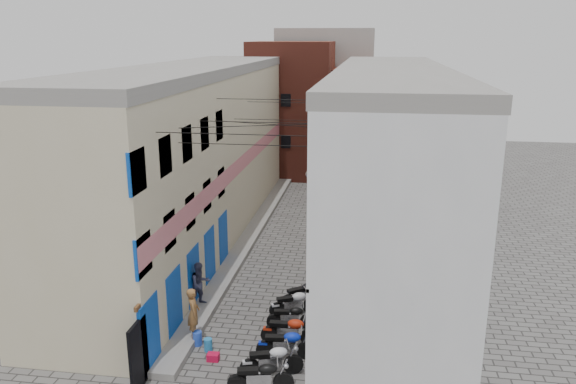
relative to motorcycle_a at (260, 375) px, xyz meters
The scene contains 20 objects.
plinth 13.49m from the motorcycle_a, 103.77° to the left, with size 0.90×26.00×0.25m, color gray.
building_left 14.94m from the motorcycle_a, 115.21° to the left, with size 5.10×27.00×9.00m.
building_right 14.20m from the motorcycle_a, 73.67° to the left, with size 5.94×26.00×9.00m.
building_far_brick_left 28.62m from the motorcycle_a, 96.42° to the left, with size 6.00×6.00×10.00m, color maroon.
building_far_brick_right 30.35m from the motorcycle_a, 86.50° to the left, with size 5.00×6.00×8.00m, color maroon.
building_far_concrete 34.47m from the motorcycle_a, 91.95° to the left, with size 8.00×5.00×11.00m, color gray.
far_shopfront 25.33m from the motorcycle_a, 92.63° to the left, with size 2.00×0.30×2.40m, color black.
overhead_wires 10.20m from the motorcycle_a, 98.53° to the left, with size 5.80×13.02×1.32m.
motorcycle_a is the anchor object (origin of this frame).
motorcycle_b 0.94m from the motorcycle_a, 79.40° to the left, with size 0.64×2.04×1.18m, color silver, non-canonical shape.
motorcycle_c 2.02m from the motorcycle_a, 76.72° to the left, with size 0.63×2.01×1.16m, color #0C26B8, non-canonical shape.
motorcycle_d 2.89m from the motorcycle_a, 80.99° to the left, with size 0.64×2.04×1.18m, color #AB230C, non-canonical shape.
motorcycle_e 3.97m from the motorcycle_a, 85.16° to the left, with size 0.57×1.79×1.04m, color black, non-canonical shape.
motorcycle_f 4.98m from the motorcycle_a, 86.57° to the left, with size 0.61×1.94×1.12m, color silver, non-canonical shape.
motorcycle_g 5.82m from the motorcycle_a, 84.41° to the left, with size 0.63×2.01×1.16m, color black, non-canonical shape.
person_a 3.83m from the motorcycle_a, 139.12° to the left, with size 0.66×0.43×1.81m, color olive.
person_b 5.92m from the motorcycle_a, 124.76° to the left, with size 0.84×0.66×1.74m, color #383A55.
water_jug_near 3.03m from the motorcycle_a, 137.91° to the left, with size 0.29×0.29×0.45m, color #2782C7.
water_jug_far 3.58m from the motorcycle_a, 139.44° to the left, with size 0.33×0.33×0.51m, color blue.
red_crate 2.45m from the motorcycle_a, 142.33° to the left, with size 0.39×0.29×0.25m, color #C20D36.
Camera 1 is at (4.20, -14.51, 10.39)m, focal length 35.00 mm.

